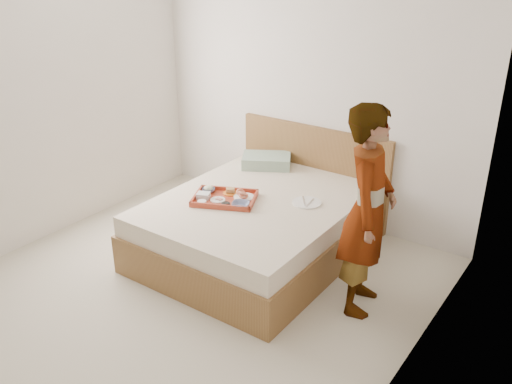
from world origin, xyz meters
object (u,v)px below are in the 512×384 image
object	(u,v)px
dinner_plate	(307,203)
person	(368,211)
tray	(225,198)
bed	(258,226)

from	to	relation	value
dinner_plate	person	distance (m)	0.85
tray	person	bearing A→B (deg)	-24.70
bed	tray	bearing A→B (deg)	-139.72
bed	dinner_plate	bearing A→B (deg)	24.53
tray	person	distance (m)	1.36
bed	dinner_plate	size ratio (longest dim) A/B	7.92
dinner_plate	bed	bearing A→B (deg)	-155.47
tray	dinner_plate	xyz separation A→B (m)	(0.62, 0.37, -0.02)
bed	tray	xyz separation A→B (m)	(-0.22, -0.19, 0.29)
tray	person	size ratio (longest dim) A/B	0.33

